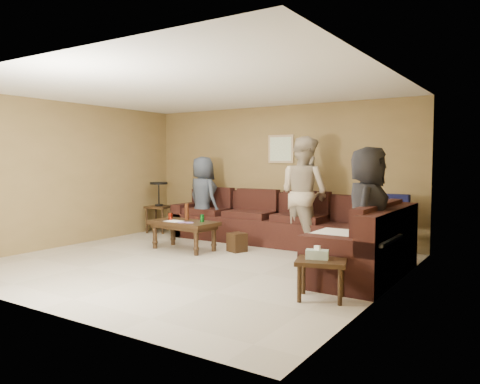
# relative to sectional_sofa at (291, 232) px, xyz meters

# --- Properties ---
(room) EXTENTS (5.60, 5.50, 2.50)m
(room) POSITION_rel_sectional_sofa_xyz_m (-0.81, -1.52, 1.34)
(room) COLOR #B8B09C
(room) RESTS_ON ground
(sectional_sofa) EXTENTS (4.65, 2.90, 0.97)m
(sectional_sofa) POSITION_rel_sectional_sofa_xyz_m (0.00, 0.00, 0.00)
(sectional_sofa) COLOR black
(sectional_sofa) RESTS_ON ground
(coffee_table) EXTENTS (1.20, 0.67, 0.77)m
(coffee_table) POSITION_rel_sectional_sofa_xyz_m (-1.60, -0.80, 0.08)
(coffee_table) COLOR black
(coffee_table) RESTS_ON ground
(end_table_left) EXTENTS (0.55, 0.55, 1.04)m
(end_table_left) POSITION_rel_sectional_sofa_xyz_m (-3.24, 0.38, 0.22)
(end_table_left) COLOR black
(end_table_left) RESTS_ON ground
(side_table_right) EXTENTS (0.63, 0.57, 0.58)m
(side_table_right) POSITION_rel_sectional_sofa_xyz_m (1.42, -2.13, 0.05)
(side_table_right) COLOR black
(side_table_right) RESTS_ON ground
(waste_bin) EXTENTS (0.33, 0.33, 0.31)m
(waste_bin) POSITION_rel_sectional_sofa_xyz_m (-0.77, -0.43, -0.17)
(waste_bin) COLOR black
(waste_bin) RESTS_ON ground
(wall_art) EXTENTS (0.52, 0.04, 0.52)m
(wall_art) POSITION_rel_sectional_sofa_xyz_m (-0.71, 0.96, 1.37)
(wall_art) COLOR tan
(wall_art) RESTS_ON ground
(person_left) EXTENTS (0.88, 0.71, 1.56)m
(person_left) POSITION_rel_sectional_sofa_xyz_m (-2.06, 0.33, 0.46)
(person_left) COLOR #323945
(person_left) RESTS_ON ground
(person_middle) EXTENTS (1.08, 0.95, 1.89)m
(person_middle) POSITION_rel_sectional_sofa_xyz_m (0.05, 0.35, 0.62)
(person_middle) COLOR tan
(person_middle) RESTS_ON ground
(person_right) EXTENTS (0.66, 0.89, 1.66)m
(person_right) POSITION_rel_sectional_sofa_xyz_m (1.59, -1.10, 0.51)
(person_right) COLOR black
(person_right) RESTS_ON ground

